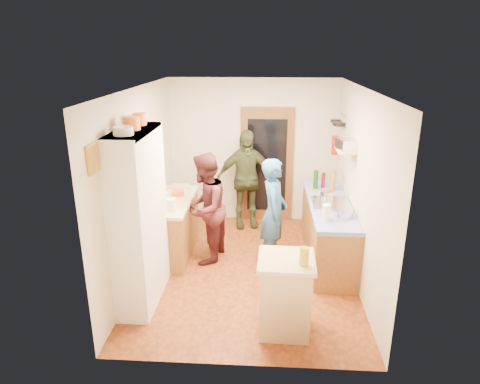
# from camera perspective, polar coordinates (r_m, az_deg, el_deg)

# --- Properties ---
(floor) EXTENTS (3.00, 4.00, 0.02)m
(floor) POSITION_cam_1_polar(r_m,az_deg,el_deg) (6.39, 1.03, -10.34)
(floor) COLOR brown
(floor) RESTS_ON ground
(ceiling) EXTENTS (3.00, 4.00, 0.02)m
(ceiling) POSITION_cam_1_polar(r_m,az_deg,el_deg) (5.60, 1.19, 13.77)
(ceiling) COLOR silver
(ceiling) RESTS_ON ground
(wall_back) EXTENTS (3.00, 0.02, 2.60)m
(wall_back) POSITION_cam_1_polar(r_m,az_deg,el_deg) (7.80, 1.77, 5.46)
(wall_back) COLOR beige
(wall_back) RESTS_ON ground
(wall_front) EXTENTS (3.00, 0.02, 2.60)m
(wall_front) POSITION_cam_1_polar(r_m,az_deg,el_deg) (4.00, -0.21, -7.97)
(wall_front) COLOR beige
(wall_front) RESTS_ON ground
(wall_left) EXTENTS (0.02, 4.00, 2.60)m
(wall_left) POSITION_cam_1_polar(r_m,az_deg,el_deg) (6.11, -13.19, 1.16)
(wall_left) COLOR beige
(wall_left) RESTS_ON ground
(wall_right) EXTENTS (0.02, 4.00, 2.60)m
(wall_right) POSITION_cam_1_polar(r_m,az_deg,el_deg) (5.99, 15.68, 0.60)
(wall_right) COLOR beige
(wall_right) RESTS_ON ground
(door_frame) EXTENTS (0.95, 0.06, 2.10)m
(door_frame) POSITION_cam_1_polar(r_m,az_deg,el_deg) (7.82, 3.58, 3.57)
(door_frame) COLOR brown
(door_frame) RESTS_ON ground
(door_glass) EXTENTS (0.70, 0.02, 1.70)m
(door_glass) POSITION_cam_1_polar(r_m,az_deg,el_deg) (7.78, 3.57, 3.50)
(door_glass) COLOR black
(door_glass) RESTS_ON door_frame
(hutch_body) EXTENTS (0.40, 1.20, 2.20)m
(hutch_body) POSITION_cam_1_polar(r_m,az_deg,el_deg) (5.40, -13.24, -3.47)
(hutch_body) COLOR white
(hutch_body) RESTS_ON ground
(hutch_top_shelf) EXTENTS (0.40, 1.14, 0.04)m
(hutch_top_shelf) POSITION_cam_1_polar(r_m,az_deg,el_deg) (5.10, -14.15, 7.83)
(hutch_top_shelf) COLOR white
(hutch_top_shelf) RESTS_ON hutch_body
(plate_stack) EXTENTS (0.22, 0.22, 0.09)m
(plate_stack) POSITION_cam_1_polar(r_m,az_deg,el_deg) (4.80, -15.31, 7.86)
(plate_stack) COLOR white
(plate_stack) RESTS_ON hutch_top_shelf
(orange_pot_a) EXTENTS (0.19, 0.19, 0.15)m
(orange_pot_a) POSITION_cam_1_polar(r_m,az_deg,el_deg) (5.08, -14.25, 8.90)
(orange_pot_a) COLOR orange
(orange_pot_a) RESTS_ON hutch_top_shelf
(orange_pot_b) EXTENTS (0.16, 0.16, 0.15)m
(orange_pot_b) POSITION_cam_1_polar(r_m,az_deg,el_deg) (5.38, -13.24, 9.46)
(orange_pot_b) COLOR orange
(orange_pot_b) RESTS_ON hutch_top_shelf
(left_counter_base) EXTENTS (0.60, 1.40, 0.85)m
(left_counter_base) POSITION_cam_1_polar(r_m,az_deg,el_deg) (6.75, -9.04, -4.80)
(left_counter_base) COLOR #9E5F30
(left_counter_base) RESTS_ON ground
(left_counter_top) EXTENTS (0.64, 1.44, 0.05)m
(left_counter_top) POSITION_cam_1_polar(r_m,az_deg,el_deg) (6.58, -9.24, -1.21)
(left_counter_top) COLOR #D7B983
(left_counter_top) RESTS_ON left_counter_base
(toaster) EXTENTS (0.23, 0.16, 0.17)m
(toaster) POSITION_cam_1_polar(r_m,az_deg,el_deg) (6.13, -9.72, -1.65)
(toaster) COLOR white
(toaster) RESTS_ON left_counter_top
(kettle) EXTENTS (0.18, 0.18, 0.17)m
(kettle) POSITION_cam_1_polar(r_m,az_deg,el_deg) (6.38, -10.10, -0.85)
(kettle) COLOR white
(kettle) RESTS_ON left_counter_top
(orange_bowl) EXTENTS (0.18, 0.18, 0.08)m
(orange_bowl) POSITION_cam_1_polar(r_m,az_deg,el_deg) (6.72, -8.25, -0.14)
(orange_bowl) COLOR orange
(orange_bowl) RESTS_ON left_counter_top
(chopping_board) EXTENTS (0.30, 0.22, 0.02)m
(chopping_board) POSITION_cam_1_polar(r_m,az_deg,el_deg) (7.14, -8.02, 0.78)
(chopping_board) COLOR #D7B983
(chopping_board) RESTS_ON left_counter_top
(right_counter_base) EXTENTS (0.60, 2.20, 0.84)m
(right_counter_base) POSITION_cam_1_polar(r_m,az_deg,el_deg) (6.71, 11.58, -5.15)
(right_counter_base) COLOR #9E5F30
(right_counter_base) RESTS_ON ground
(right_counter_top) EXTENTS (0.62, 2.22, 0.06)m
(right_counter_top) POSITION_cam_1_polar(r_m,az_deg,el_deg) (6.54, 11.84, -1.55)
(right_counter_top) COLOR #1D23A1
(right_counter_top) RESTS_ON right_counter_base
(hob) EXTENTS (0.55, 0.58, 0.04)m
(hob) POSITION_cam_1_polar(r_m,az_deg,el_deg) (6.41, 12.02, -1.51)
(hob) COLOR silver
(hob) RESTS_ON right_counter_top
(pot_on_hob) EXTENTS (0.19, 0.19, 0.12)m
(pot_on_hob) POSITION_cam_1_polar(r_m,az_deg,el_deg) (6.51, 11.46, -0.40)
(pot_on_hob) COLOR silver
(pot_on_hob) RESTS_ON hob
(bottle_a) EXTENTS (0.10, 0.10, 0.31)m
(bottle_a) POSITION_cam_1_polar(r_m,az_deg,el_deg) (7.05, 10.06, 1.65)
(bottle_a) COLOR #143F14
(bottle_a) RESTS_ON right_counter_top
(bottle_b) EXTENTS (0.08, 0.08, 0.25)m
(bottle_b) POSITION_cam_1_polar(r_m,az_deg,el_deg) (7.13, 11.04, 1.55)
(bottle_b) COLOR #591419
(bottle_b) RESTS_ON right_counter_top
(bottle_c) EXTENTS (0.10, 0.10, 0.36)m
(bottle_c) POSITION_cam_1_polar(r_m,az_deg,el_deg) (7.00, 12.26, 1.58)
(bottle_c) COLOR olive
(bottle_c) RESTS_ON right_counter_top
(paper_towel) EXTENTS (0.13, 0.13, 0.23)m
(paper_towel) POSITION_cam_1_polar(r_m,az_deg,el_deg) (5.79, 11.43, -2.73)
(paper_towel) COLOR white
(paper_towel) RESTS_ON right_counter_top
(mixing_bowl) EXTENTS (0.32, 0.32, 0.10)m
(mixing_bowl) POSITION_cam_1_polar(r_m,az_deg,el_deg) (6.00, 13.57, -2.76)
(mixing_bowl) COLOR silver
(mixing_bowl) RESTS_ON right_counter_top
(island_base) EXTENTS (0.57, 0.57, 0.86)m
(island_base) POSITION_cam_1_polar(r_m,az_deg,el_deg) (4.99, 6.03, -13.70)
(island_base) COLOR #D7B983
(island_base) RESTS_ON ground
(island_top) EXTENTS (0.64, 0.64, 0.05)m
(island_top) POSITION_cam_1_polar(r_m,az_deg,el_deg) (4.76, 6.22, -9.07)
(island_top) COLOR #D7B983
(island_top) RESTS_ON island_base
(cutting_board) EXTENTS (0.36, 0.29, 0.02)m
(cutting_board) POSITION_cam_1_polar(r_m,az_deg,el_deg) (4.80, 5.61, -8.67)
(cutting_board) COLOR white
(cutting_board) RESTS_ON island_top
(oil_jar) EXTENTS (0.10, 0.10, 0.20)m
(oil_jar) POSITION_cam_1_polar(r_m,az_deg,el_deg) (4.60, 8.55, -8.46)
(oil_jar) COLOR #AD9E2D
(oil_jar) RESTS_ON island_top
(pan_rail) EXTENTS (0.02, 0.65, 0.02)m
(pan_rail) POSITION_cam_1_polar(r_m,az_deg,el_deg) (7.28, 13.44, 10.01)
(pan_rail) COLOR silver
(pan_rail) RESTS_ON wall_right
(pan_hang_a) EXTENTS (0.18, 0.18, 0.05)m
(pan_hang_a) POSITION_cam_1_polar(r_m,az_deg,el_deg) (7.12, 13.10, 8.78)
(pan_hang_a) COLOR black
(pan_hang_a) RESTS_ON pan_rail
(pan_hang_b) EXTENTS (0.16, 0.16, 0.05)m
(pan_hang_b) POSITION_cam_1_polar(r_m,az_deg,el_deg) (7.32, 12.85, 8.90)
(pan_hang_b) COLOR black
(pan_hang_b) RESTS_ON pan_rail
(pan_hang_c) EXTENTS (0.17, 0.17, 0.05)m
(pan_hang_c) POSITION_cam_1_polar(r_m,az_deg,el_deg) (7.51, 12.63, 9.24)
(pan_hang_c) COLOR black
(pan_hang_c) RESTS_ON pan_rail
(wall_shelf) EXTENTS (0.26, 0.42, 0.03)m
(wall_shelf) POSITION_cam_1_polar(r_m,az_deg,el_deg) (6.29, 13.94, 5.38)
(wall_shelf) COLOR #D7B983
(wall_shelf) RESTS_ON wall_right
(radio) EXTENTS (0.28, 0.34, 0.15)m
(radio) POSITION_cam_1_polar(r_m,az_deg,el_deg) (6.27, 14.01, 6.18)
(radio) COLOR silver
(radio) RESTS_ON wall_shelf
(ext_bracket) EXTENTS (0.06, 0.10, 0.04)m
(ext_bracket) POSITION_cam_1_polar(r_m,az_deg,el_deg) (7.56, 12.96, 5.72)
(ext_bracket) COLOR black
(ext_bracket) RESTS_ON wall_right
(fire_extinguisher) EXTENTS (0.11, 0.11, 0.32)m
(fire_extinguisher) POSITION_cam_1_polar(r_m,az_deg,el_deg) (7.54, 12.54, 6.11)
(fire_extinguisher) COLOR red
(fire_extinguisher) RESTS_ON wall_right
(picture_frame) EXTENTS (0.03, 0.25, 0.30)m
(picture_frame) POSITION_cam_1_polar(r_m,az_deg,el_deg) (4.50, -19.01, 4.25)
(picture_frame) COLOR gold
(picture_frame) RESTS_ON wall_left
(person_hob) EXTENTS (0.41, 0.60, 1.62)m
(person_hob) POSITION_cam_1_polar(r_m,az_deg,el_deg) (6.23, 4.80, -2.84)
(person_hob) COLOR #2C568F
(person_hob) RESTS_ON ground
(person_left) EXTENTS (0.77, 0.91, 1.67)m
(person_left) POSITION_cam_1_polar(r_m,az_deg,el_deg) (6.37, -4.28, -2.10)
(person_left) COLOR #44191C
(person_left) RESTS_ON ground
(person_back) EXTENTS (1.10, 0.64, 1.76)m
(person_back) POSITION_cam_1_polar(r_m,az_deg,el_deg) (7.55, 0.84, 1.72)
(person_back) COLOR #343920
(person_back) RESTS_ON ground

